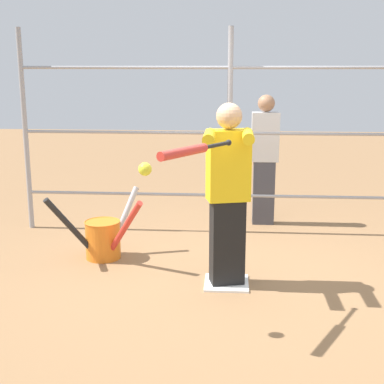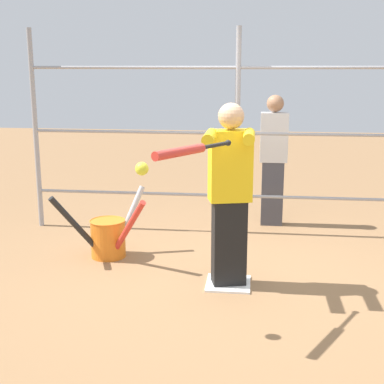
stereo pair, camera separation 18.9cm
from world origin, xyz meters
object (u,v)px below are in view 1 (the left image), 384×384
batter (228,190)px  baseball_bat_swinging (190,151)px  softball_in_flight (145,169)px  bystander_behind_fence (265,158)px  bat_bucket (103,237)px

batter → baseball_bat_swinging: (0.27, 0.89, 0.48)m
batter → softball_in_flight: size_ratio=17.15×
batter → bystander_behind_fence: 2.06m
softball_in_flight → batter: bearing=-122.5°
baseball_bat_swinging → bat_bucket: (1.01, -1.49, -1.15)m
batter → baseball_bat_swinging: bearing=73.3°
batter → baseball_bat_swinging: 1.05m
softball_in_flight → bystander_behind_fence: 3.12m
bystander_behind_fence → bat_bucket: bearing=39.4°
baseball_bat_swinging → bystander_behind_fence: (-0.71, -2.90, -0.53)m
batter → softball_in_flight: 1.14m
bat_bucket → baseball_bat_swinging: bearing=124.1°
bystander_behind_fence → baseball_bat_swinging: bearing=76.3°
softball_in_flight → bat_bucket: (0.70, -1.52, -1.02)m
baseball_bat_swinging → softball_in_flight: bearing=4.2°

